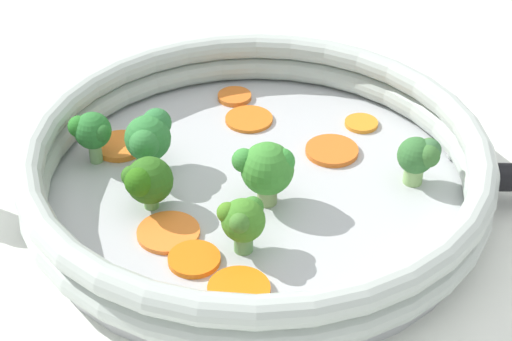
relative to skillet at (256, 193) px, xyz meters
The scene contains 19 objects.
ground_plane 0.01m from the skillet, ahead, with size 4.00×4.00×0.00m, color white.
skillet is the anchor object (origin of this frame).
skillet_rim_wall 0.03m from the skillet, ahead, with size 0.36×0.36×0.04m.
skillet_rivet_left 0.16m from the skillet, 127.26° to the right, with size 0.01×0.01×0.01m, color #B0B1B9.
skillet_rivet_right 0.16m from the skillet, 99.83° to the right, with size 0.01×0.01×0.01m, color #B2B5B7.
carrot_slice_0 0.08m from the skillet, 76.50° to the right, with size 0.04×0.04×0.00m, color orange.
carrot_slice_1 0.12m from the skillet, 42.70° to the left, with size 0.04×0.04×0.00m, color orange.
carrot_slice_2 0.13m from the skillet, 68.65° to the right, with size 0.03×0.03×0.00m, color orange.
carrot_slice_3 0.13m from the skillet, 14.09° to the right, with size 0.03×0.03×0.00m, color orange.
carrot_slice_4 0.09m from the skillet, 109.83° to the left, with size 0.05×0.05×0.00m, color orange.
carrot_slice_5 0.10m from the skillet, 131.14° to the left, with size 0.04×0.04×0.00m, color orange.
carrot_slice_6 0.12m from the skillet, 151.94° to the left, with size 0.04×0.04×0.01m, color orange.
carrot_slice_7 0.09m from the skillet, 18.83° to the right, with size 0.04×0.04×0.00m, color orange.
broccoli_floret_0 0.09m from the skillet, 86.18° to the left, with size 0.04×0.04×0.04m.
broccoli_floret_1 0.09m from the skillet, 51.33° to the left, with size 0.04×0.04×0.05m.
broccoli_floret_2 0.14m from the skillet, 53.10° to the left, with size 0.03×0.03×0.04m.
broccoli_floret_3 0.13m from the skillet, 110.40° to the right, with size 0.03×0.03×0.04m.
broccoli_floret_4 0.08m from the skillet, 150.39° to the left, with size 0.03×0.03×0.04m.
broccoli_floret_5 0.04m from the skillet, behind, with size 0.04×0.04×0.05m.
Camera 1 is at (-0.49, 0.20, 0.42)m, focal length 60.00 mm.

